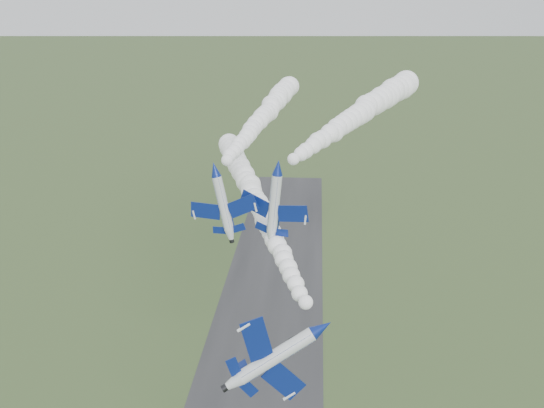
% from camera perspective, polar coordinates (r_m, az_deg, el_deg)
% --- Properties ---
extents(runway, '(24.00, 260.00, 0.04)m').
position_cam_1_polar(runway, '(116.46, -1.31, -16.21)').
color(runway, '#29292B').
rests_on(runway, ground).
extents(jet_lead, '(6.86, 13.96, 10.43)m').
position_cam_1_polar(jet_lead, '(69.42, 4.76, -11.58)').
color(jet_lead, silver).
extents(smoke_trail_jet_lead, '(26.33, 66.21, 4.64)m').
position_cam_1_polar(smoke_trail_jet_lead, '(102.27, -1.44, 0.28)').
color(smoke_trail_jet_lead, white).
extents(jet_pair_left, '(10.21, 12.32, 3.51)m').
position_cam_1_polar(jet_pair_left, '(86.38, -5.43, 3.25)').
color(jet_pair_left, silver).
extents(smoke_trail_jet_pair_left, '(14.64, 61.75, 4.68)m').
position_cam_1_polar(smoke_trail_jet_pair_left, '(118.17, -0.69, 8.42)').
color(smoke_trail_jet_pair_left, white).
extents(jet_pair_right, '(10.80, 12.48, 3.24)m').
position_cam_1_polar(jet_pair_right, '(84.52, 0.53, 3.45)').
color(jet_pair_right, silver).
extents(smoke_trail_jet_pair_right, '(29.49, 64.35, 5.82)m').
position_cam_1_polar(smoke_trail_jet_pair_right, '(116.91, 8.45, 8.59)').
color(smoke_trail_jet_pair_right, white).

